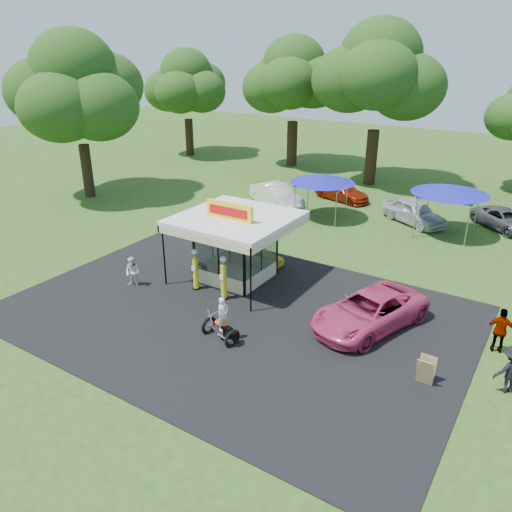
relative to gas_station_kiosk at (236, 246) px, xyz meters
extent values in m
plane|color=#2A4B17|center=(2.00, -4.99, -1.78)|extent=(120.00, 120.00, 0.00)
cube|color=black|center=(2.00, -2.99, -1.76)|extent=(20.00, 14.00, 0.04)
cube|color=white|center=(0.00, 0.01, -1.75)|extent=(3.00, 3.00, 0.06)
cube|color=white|center=(0.00, 0.01, 1.51)|extent=(5.40, 5.40, 0.18)
cube|color=yellow|center=(0.00, -0.49, 2.00)|extent=(2.60, 0.25, 0.80)
cube|color=red|center=(0.00, -0.62, 2.00)|extent=(2.21, 0.02, 0.45)
cylinder|color=black|center=(-2.55, -2.54, -0.18)|extent=(0.08, 0.08, 3.20)
cylinder|color=black|center=(2.55, -2.54, -0.18)|extent=(0.08, 0.08, 3.20)
cylinder|color=black|center=(-0.95, -2.11, -1.74)|extent=(0.40, 0.40, 0.09)
cylinder|color=yellow|center=(-0.95, -2.11, -0.87)|extent=(0.27, 0.27, 1.64)
cylinder|color=silver|center=(-0.95, -2.11, 0.04)|extent=(0.18, 0.18, 0.18)
sphere|color=white|center=(-0.95, -2.11, 0.22)|extent=(0.29, 0.29, 0.29)
cube|color=white|center=(-0.95, -2.27, -0.60)|extent=(0.20, 0.02, 0.27)
cylinder|color=black|center=(0.82, -2.22, -1.74)|extent=(0.41, 0.41, 0.09)
cylinder|color=yellow|center=(0.82, -2.22, -0.84)|extent=(0.28, 0.28, 1.69)
cylinder|color=silver|center=(0.82, -2.22, 0.10)|extent=(0.19, 0.19, 0.19)
sphere|color=white|center=(0.82, -2.22, 0.28)|extent=(0.30, 0.30, 0.30)
cube|color=white|center=(0.82, -2.39, -0.56)|extent=(0.21, 0.02, 0.28)
torus|color=black|center=(2.03, -4.94, -1.46)|extent=(0.32, 0.82, 0.80)
torus|color=black|center=(3.43, -5.24, -1.46)|extent=(0.32, 0.82, 0.80)
cube|color=silver|center=(2.77, -5.10, -1.31)|extent=(0.57, 0.37, 0.29)
ellipsoid|color=#EA5110|center=(2.77, -5.10, -1.04)|extent=(0.61, 0.34, 0.29)
cube|color=black|center=(3.10, -5.17, -1.10)|extent=(0.57, 0.35, 0.10)
cube|color=black|center=(3.46, -5.24, -1.26)|extent=(0.39, 0.39, 0.27)
cylinder|color=silver|center=(2.17, -4.97, -1.11)|extent=(0.42, 0.14, 0.85)
cylinder|color=silver|center=(2.31, -5.00, -0.78)|extent=(0.17, 0.57, 0.05)
sphere|color=silver|center=(2.15, -4.97, -0.97)|extent=(0.15, 0.15, 0.15)
imported|color=white|center=(2.91, -5.13, -0.54)|extent=(0.45, 0.58, 1.43)
torus|color=black|center=(-1.58, -1.04, -1.37)|extent=(0.90, 0.76, 0.85)
torus|color=black|center=(-1.73, -0.88, -1.37)|extent=(0.91, 0.83, 0.85)
cube|color=#593819|center=(10.59, -3.65, -1.25)|extent=(0.60, 0.28, 1.06)
cube|color=#593819|center=(10.59, -3.39, -1.25)|extent=(0.60, 0.28, 1.06)
imported|color=yellow|center=(0.00, 2.21, -1.30)|extent=(2.82, 1.13, 0.96)
imported|color=#D5396E|center=(7.49, -0.91, -1.01)|extent=(4.25, 6.10, 1.55)
imported|color=white|center=(-3.77, -3.56, -1.00)|extent=(0.81, 0.66, 1.56)
imported|color=black|center=(13.12, -2.38, -0.91)|extent=(1.28, 1.23, 1.74)
imported|color=gray|center=(12.44, 0.07, -0.84)|extent=(1.18, 0.67, 1.89)
imported|color=white|center=(-4.55, 11.76, -0.95)|extent=(5.30, 3.81, 1.66)
imported|color=#9A220B|center=(-1.12, 15.90, -1.12)|extent=(4.91, 3.03, 1.33)
imported|color=silver|center=(5.12, 13.50, -0.98)|extent=(5.03, 3.99, 1.60)
imported|color=#525254|center=(10.50, 15.55, -1.12)|extent=(5.04, 4.72, 1.32)
cylinder|color=gray|center=(-2.02, 12.51, -0.57)|extent=(0.06, 0.06, 2.43)
cylinder|color=gray|center=(0.82, 12.51, -0.57)|extent=(0.06, 0.06, 2.43)
cylinder|color=gray|center=(-2.02, 9.67, -0.57)|extent=(0.06, 0.06, 2.43)
cylinder|color=gray|center=(0.82, 9.67, -0.57)|extent=(0.06, 0.06, 2.43)
cube|color=#191CA4|center=(-0.60, 11.09, 0.71)|extent=(3.04, 3.04, 0.12)
cone|color=#191CA4|center=(-0.60, 11.09, 1.02)|extent=(4.38, 4.38, 0.51)
cylinder|color=gray|center=(5.92, 13.83, -0.49)|extent=(0.06, 0.06, 2.58)
cylinder|color=gray|center=(8.95, 13.83, -0.49)|extent=(0.06, 0.06, 2.58)
cylinder|color=gray|center=(5.92, 10.80, -0.49)|extent=(0.06, 0.06, 2.58)
cylinder|color=gray|center=(8.95, 10.80, -0.49)|extent=(0.06, 0.06, 2.58)
cube|color=#191CA4|center=(7.43, 12.31, 0.87)|extent=(3.23, 3.23, 0.13)
cone|color=#191CA4|center=(7.43, 12.31, 1.20)|extent=(4.65, 4.65, 0.54)
cylinder|color=black|center=(-21.95, 22.78, 0.11)|extent=(0.85, 0.85, 3.79)
ellipsoid|color=#1B4413|center=(-21.95, 22.78, 5.00)|extent=(8.96, 8.96, 7.68)
cylinder|color=black|center=(-10.23, 24.35, 0.35)|extent=(1.01, 1.01, 4.26)
ellipsoid|color=#1B4413|center=(-10.23, 24.35, 5.77)|extent=(9.88, 9.88, 8.47)
cylinder|color=black|center=(-1.11, 21.71, 0.50)|extent=(0.98, 0.98, 4.57)
ellipsoid|color=#1B4413|center=(-1.11, 21.71, 6.44)|extent=(10.96, 10.96, 9.40)
cylinder|color=black|center=(-18.42, 6.12, 0.26)|extent=(0.82, 0.82, 4.08)
ellipsoid|color=#1B4413|center=(-18.42, 6.12, 5.78)|extent=(10.46, 10.46, 8.97)
camera|label=1|loc=(13.43, -19.06, 9.43)|focal=35.00mm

